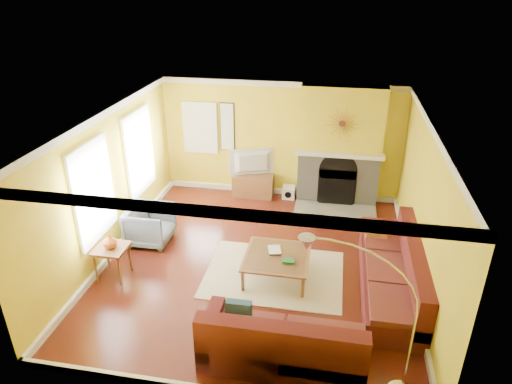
% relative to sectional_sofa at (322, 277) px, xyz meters
% --- Properties ---
extents(floor, '(5.50, 6.00, 0.02)m').
position_rel_sectional_sofa_xyz_m(floor, '(-1.20, 0.85, -0.46)').
color(floor, maroon).
rests_on(floor, ground).
extents(ceiling, '(5.50, 6.00, 0.02)m').
position_rel_sectional_sofa_xyz_m(ceiling, '(-1.20, 0.85, 2.26)').
color(ceiling, white).
rests_on(ceiling, ground).
extents(wall_back, '(5.50, 0.02, 2.70)m').
position_rel_sectional_sofa_xyz_m(wall_back, '(-1.20, 3.86, 0.90)').
color(wall_back, yellow).
rests_on(wall_back, ground).
extents(wall_front, '(5.50, 0.02, 2.70)m').
position_rel_sectional_sofa_xyz_m(wall_front, '(-1.20, -2.16, 0.90)').
color(wall_front, yellow).
rests_on(wall_front, ground).
extents(wall_left, '(0.02, 6.00, 2.70)m').
position_rel_sectional_sofa_xyz_m(wall_left, '(-3.96, 0.85, 0.90)').
color(wall_left, yellow).
rests_on(wall_left, ground).
extents(wall_right, '(0.02, 6.00, 2.70)m').
position_rel_sectional_sofa_xyz_m(wall_right, '(1.56, 0.85, 0.90)').
color(wall_right, yellow).
rests_on(wall_right, ground).
extents(baseboard, '(5.50, 6.00, 0.12)m').
position_rel_sectional_sofa_xyz_m(baseboard, '(-1.20, 0.85, -0.39)').
color(baseboard, white).
rests_on(baseboard, floor).
extents(crown_molding, '(5.50, 6.00, 0.12)m').
position_rel_sectional_sofa_xyz_m(crown_molding, '(-1.20, 0.85, 2.19)').
color(crown_molding, white).
rests_on(crown_molding, ceiling).
extents(window_left_near, '(0.06, 1.22, 1.72)m').
position_rel_sectional_sofa_xyz_m(window_left_near, '(-3.92, 2.15, 1.05)').
color(window_left_near, white).
rests_on(window_left_near, wall_left).
extents(window_left_far, '(0.06, 1.22, 1.72)m').
position_rel_sectional_sofa_xyz_m(window_left_far, '(-3.92, 0.25, 1.05)').
color(window_left_far, white).
rests_on(window_left_far, wall_left).
extents(window_back, '(0.82, 0.06, 1.22)m').
position_rel_sectional_sofa_xyz_m(window_back, '(-3.10, 3.81, 1.10)').
color(window_back, white).
rests_on(window_back, wall_back).
extents(wall_art, '(0.34, 0.04, 1.14)m').
position_rel_sectional_sofa_xyz_m(wall_art, '(-2.45, 3.82, 1.15)').
color(wall_art, white).
rests_on(wall_art, wall_back).
extents(fireplace, '(1.80, 0.40, 2.70)m').
position_rel_sectional_sofa_xyz_m(fireplace, '(0.15, 3.65, 0.90)').
color(fireplace, gray).
rests_on(fireplace, floor).
extents(mantel, '(1.92, 0.22, 0.08)m').
position_rel_sectional_sofa_xyz_m(mantel, '(0.15, 3.41, 0.80)').
color(mantel, white).
rests_on(mantel, fireplace).
extents(hearth, '(1.80, 0.70, 0.06)m').
position_rel_sectional_sofa_xyz_m(hearth, '(0.15, 3.10, -0.42)').
color(hearth, gray).
rests_on(hearth, floor).
extents(sunburst, '(0.70, 0.04, 0.70)m').
position_rel_sectional_sofa_xyz_m(sunburst, '(0.15, 3.42, 1.50)').
color(sunburst, olive).
rests_on(sunburst, fireplace).
extents(rug, '(2.40, 1.80, 0.02)m').
position_rel_sectional_sofa_xyz_m(rug, '(-0.85, 0.55, -0.44)').
color(rug, beige).
rests_on(rug, floor).
extents(sectional_sofa, '(3.10, 3.70, 0.90)m').
position_rel_sectional_sofa_xyz_m(sectional_sofa, '(0.00, 0.00, 0.00)').
color(sectional_sofa, '#5A1D1F').
rests_on(sectional_sofa, floor).
extents(coffee_table, '(1.11, 1.11, 0.44)m').
position_rel_sectional_sofa_xyz_m(coffee_table, '(-0.80, 0.50, -0.23)').
color(coffee_table, white).
rests_on(coffee_table, floor).
extents(media_console, '(0.95, 0.43, 0.52)m').
position_rel_sectional_sofa_xyz_m(media_console, '(-1.80, 3.60, -0.19)').
color(media_console, brown).
rests_on(media_console, floor).
extents(tv, '(1.07, 0.51, 0.63)m').
position_rel_sectional_sofa_xyz_m(tv, '(-1.80, 3.60, 0.39)').
color(tv, black).
rests_on(tv, media_console).
extents(subwoofer, '(0.29, 0.29, 0.29)m').
position_rel_sectional_sofa_xyz_m(subwoofer, '(-0.95, 3.63, -0.31)').
color(subwoofer, white).
rests_on(subwoofer, floor).
extents(armchair, '(0.83, 0.81, 0.75)m').
position_rel_sectional_sofa_xyz_m(armchair, '(-3.40, 1.20, -0.07)').
color(armchair, slate).
rests_on(armchair, floor).
extents(side_table, '(0.54, 0.54, 0.59)m').
position_rel_sectional_sofa_xyz_m(side_table, '(-3.60, 0.00, -0.15)').
color(side_table, brown).
rests_on(side_table, floor).
extents(vase, '(0.24, 0.24, 0.25)m').
position_rel_sectional_sofa_xyz_m(vase, '(-3.60, 0.00, 0.27)').
color(vase, '#CE5F23').
rests_on(vase, side_table).
extents(book, '(0.29, 0.34, 0.03)m').
position_rel_sectional_sofa_xyz_m(book, '(-0.97, 0.61, 0.00)').
color(book, white).
rests_on(book, coffee_table).
extents(arc_lamp, '(1.39, 0.36, 2.19)m').
position_rel_sectional_sofa_xyz_m(arc_lamp, '(0.51, -1.70, 0.64)').
color(arc_lamp, silver).
rests_on(arc_lamp, floor).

